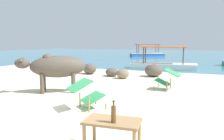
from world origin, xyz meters
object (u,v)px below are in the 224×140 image
at_px(bottle, 114,114).
at_px(boat_blue, 147,54).
at_px(boat_white, 163,64).
at_px(deck_chair_far, 86,92).
at_px(low_bench_table, 112,125).
at_px(cow, 56,67).
at_px(deck_chair_near, 167,78).

distance_m(bottle, boat_blue, 21.80).
bearing_deg(boat_white, deck_chair_far, -97.08).
relative_size(low_bench_table, bottle, 2.69).
relative_size(cow, deck_chair_near, 2.45).
bearing_deg(bottle, cow, 136.06).
xyz_separation_m(bottle, boat_blue, (-4.54, 21.32, -0.33)).
bearing_deg(cow, deck_chair_near, 177.42).
bearing_deg(boat_white, boat_blue, 102.63).
distance_m(low_bench_table, boat_blue, 21.70).
xyz_separation_m(low_bench_table, boat_blue, (-4.49, 21.23, -0.13)).
relative_size(cow, deck_chair_far, 2.14).
height_order(bottle, boat_white, boat_white).
relative_size(boat_blue, boat_white, 1.00).
distance_m(cow, boat_blue, 18.49).
xyz_separation_m(cow, bottle, (3.00, -2.89, -0.19)).
bearing_deg(deck_chair_near, boat_white, -74.67).
xyz_separation_m(cow, deck_chair_far, (1.66, -1.17, -0.38)).
bearing_deg(cow, boat_white, -135.17).
distance_m(deck_chair_near, boat_white, 5.90).
bearing_deg(boat_blue, deck_chair_near, 74.13).
relative_size(cow, low_bench_table, 2.50).
distance_m(deck_chair_near, deck_chair_far, 3.10).
height_order(cow, boat_white, boat_white).
distance_m(low_bench_table, deck_chair_far, 2.09).
height_order(bottle, deck_chair_near, bottle).
distance_m(bottle, boat_white, 10.35).
bearing_deg(boat_blue, deck_chair_far, 68.14).
distance_m(cow, boat_white, 7.67).
bearing_deg(boat_blue, bottle, 70.91).
bearing_deg(cow, boat_blue, -115.51).
height_order(low_bench_table, deck_chair_near, deck_chair_near).
bearing_deg(bottle, boat_blue, 102.02).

